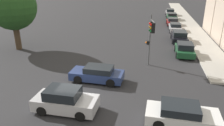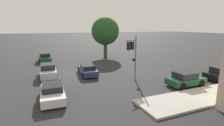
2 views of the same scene
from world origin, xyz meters
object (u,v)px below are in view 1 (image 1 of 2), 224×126
at_px(traffic_signal, 151,32).
at_px(crossing_car_2, 65,101).
at_px(street_tree, 12,7).
at_px(parked_car_5, 170,12).
at_px(parked_car_3, 172,22).
at_px(parked_car_1, 179,37).
at_px(parked_car_4, 172,17).
at_px(crossing_car_0, 97,74).
at_px(crossing_car_1, 182,115).
at_px(parked_car_2, 175,27).
at_px(parked_car_0, 185,49).

xyz_separation_m(traffic_signal, crossing_car_2, (-5.13, -8.58, -2.68)).
relative_size(street_tree, parked_car_5, 1.74).
xyz_separation_m(traffic_signal, parked_car_5, (3.89, 31.90, -2.70)).
distance_m(street_tree, parked_car_3, 26.74).
xyz_separation_m(traffic_signal, parked_car_1, (3.78, 9.88, -2.73)).
distance_m(parked_car_4, parked_car_5, 5.79).
bearing_deg(parked_car_5, crossing_car_0, 167.92).
bearing_deg(parked_car_4, parked_car_1, 179.55).
bearing_deg(crossing_car_2, crossing_car_0, 79.64).
bearing_deg(parked_car_3, parked_car_5, -3.06).
distance_m(crossing_car_1, parked_car_2, 24.79).
bearing_deg(crossing_car_1, crossing_car_2, -178.24).
height_order(crossing_car_2, parked_car_4, crossing_car_2).
relative_size(parked_car_4, parked_car_5, 0.91).
distance_m(traffic_signal, crossing_car_2, 10.35).
relative_size(parked_car_1, parked_car_3, 1.16).
height_order(traffic_signal, crossing_car_1, traffic_signal).
xyz_separation_m(traffic_signal, parked_car_0, (3.79, 4.18, -2.74)).
distance_m(street_tree, crossing_car_0, 14.08).
relative_size(crossing_car_2, parked_car_4, 1.01).
xyz_separation_m(crossing_car_0, crossing_car_2, (-0.98, -4.61, 0.09)).
xyz_separation_m(crossing_car_0, parked_car_1, (7.93, 13.85, 0.04)).
xyz_separation_m(street_tree, parked_car_1, (19.43, 7.02, -4.36)).
xyz_separation_m(crossing_car_1, parked_car_1, (1.67, 18.54, 0.06)).
bearing_deg(parked_car_2, crossing_car_0, 157.62).
bearing_deg(crossing_car_1, parked_car_4, 89.44).
height_order(parked_car_3, parked_car_5, parked_car_5).
bearing_deg(crossing_car_1, parked_car_2, 88.69).
bearing_deg(parked_car_0, traffic_signal, 138.64).
relative_size(crossing_car_1, parked_car_4, 1.05).
xyz_separation_m(crossing_car_2, parked_car_2, (8.84, 24.65, -0.09)).
bearing_deg(crossing_car_1, crossing_car_0, 145.55).
relative_size(street_tree, crossing_car_2, 1.88).
distance_m(traffic_signal, parked_car_4, 26.54).
relative_size(street_tree, parked_car_1, 1.71).
distance_m(crossing_car_1, parked_car_3, 29.55).
relative_size(crossing_car_1, parked_car_2, 0.96).
distance_m(crossing_car_0, parked_car_0, 11.38).
xyz_separation_m(parked_car_3, parked_car_4, (0.28, 5.26, 0.05)).
height_order(parked_car_0, parked_car_4, parked_car_4).
height_order(street_tree, parked_car_4, street_tree).
bearing_deg(parked_car_3, street_tree, 131.26).
bearing_deg(parked_car_5, crossing_car_2, 167.99).
xyz_separation_m(traffic_signal, parked_car_4, (3.91, 26.11, -2.72)).
xyz_separation_m(parked_car_4, parked_car_5, (-0.02, 5.79, 0.02)).
bearing_deg(parked_car_2, parked_car_4, -2.05).
xyz_separation_m(crossing_car_1, parked_car_2, (1.61, 24.73, 0.02)).
relative_size(parked_car_2, parked_car_3, 1.14).
distance_m(crossing_car_2, parked_car_1, 20.49).
distance_m(parked_car_1, parked_car_5, 22.02).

